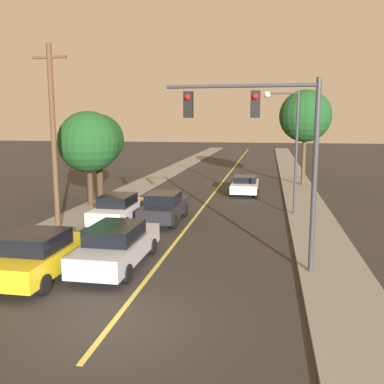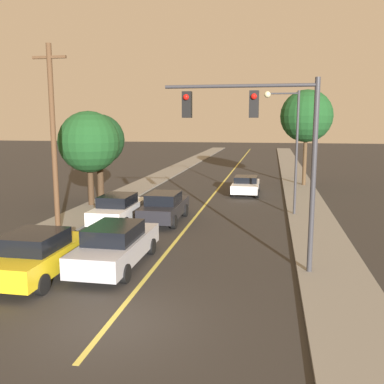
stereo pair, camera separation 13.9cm
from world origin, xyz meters
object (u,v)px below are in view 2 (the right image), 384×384
object	(u,v)px
car_far_oncoming	(246,185)
traffic_signal_mast	(266,135)
car_near_lane_front	(116,245)
streetlamp_right	(289,135)
car_outer_lane_second	(119,209)
utility_pole_left	(53,137)
tree_right_near	(307,116)
tree_left_near	(99,140)
tree_left_far	(89,142)
car_outer_lane_front	(37,254)
car_near_lane_second	(164,207)

from	to	relation	value
car_far_oncoming	traffic_signal_mast	bearing A→B (deg)	95.51
car_near_lane_front	streetlamp_right	distance (m)	12.49
car_near_lane_front	car_outer_lane_second	bearing A→B (deg)	109.33
utility_pole_left	tree_right_near	world-z (taller)	utility_pole_left
tree_left_near	tree_right_near	size ratio (longest dim) A/B	0.73
tree_left_far	utility_pole_left	bearing A→B (deg)	-79.30
car_outer_lane_front	tree_left_near	size ratio (longest dim) A/B	0.80
car_near_lane_front	streetlamp_right	bearing A→B (deg)	57.30
traffic_signal_mast	car_outer_lane_second	bearing A→B (deg)	141.58
car_outer_lane_front	tree_left_far	bearing A→B (deg)	105.37
tree_right_near	car_outer_lane_second	bearing A→B (deg)	-124.46
traffic_signal_mast	streetlamp_right	bearing A→B (deg)	83.41
car_near_lane_front	car_far_oncoming	xyz separation A→B (m)	(3.74, 16.88, -0.13)
car_near_lane_front	tree_right_near	bearing A→B (deg)	69.22
traffic_signal_mast	car_near_lane_front	bearing A→B (deg)	-175.61
car_outer_lane_second	tree_left_near	distance (m)	6.98
car_far_oncoming	traffic_signal_mast	distance (m)	17.06
car_near_lane_front	utility_pole_left	bearing A→B (deg)	139.07
car_outer_lane_front	car_outer_lane_second	world-z (taller)	car_outer_lane_front
tree_left_near	tree_left_far	world-z (taller)	tree_left_far
car_near_lane_front	car_far_oncoming	world-z (taller)	car_near_lane_front
car_outer_lane_second	tree_left_near	size ratio (longest dim) A/B	0.83
car_far_oncoming	tree_left_far	xyz separation A→B (m)	(-9.29, -6.43, 3.36)
tree_left_far	tree_left_near	bearing A→B (deg)	83.85
car_near_lane_front	streetlamp_right	world-z (taller)	streetlamp_right
car_near_lane_second	utility_pole_left	world-z (taller)	utility_pole_left
car_outer_lane_front	tree_left_near	distance (m)	14.03
tree_right_near	car_near_lane_front	bearing A→B (deg)	-110.78
car_outer_lane_front	tree_left_far	xyz separation A→B (m)	(-3.31, 12.03, 3.22)
car_near_lane_front	tree_left_far	distance (m)	12.27
car_near_lane_second	utility_pole_left	xyz separation A→B (m)	(-4.29, -3.53, 3.77)
car_far_oncoming	tree_right_near	distance (m)	8.30
streetlamp_right	car_outer_lane_front	bearing A→B (deg)	-126.82
car_outer_lane_front	tree_left_far	world-z (taller)	tree_left_far
car_outer_lane_second	tree_left_far	xyz separation A→B (m)	(-3.31, 4.03, 3.24)
car_outer_lane_front	car_outer_lane_second	distance (m)	8.00
car_near_lane_front	utility_pole_left	world-z (taller)	utility_pole_left
car_near_lane_front	traffic_signal_mast	bearing A→B (deg)	4.39
car_outer_lane_second	streetlamp_right	distance (m)	10.13
tree_left_near	car_near_lane_second	bearing A→B (deg)	-39.32
car_near_lane_front	utility_pole_left	distance (m)	6.81
traffic_signal_mast	utility_pole_left	size ratio (longest dim) A/B	0.77
tree_left_far	streetlamp_right	bearing A→B (deg)	-2.00
car_near_lane_second	car_far_oncoming	distance (m)	10.33
car_outer_lane_front	traffic_signal_mast	distance (m)	8.81
car_far_oncoming	traffic_signal_mast	size ratio (longest dim) A/B	0.65
car_far_oncoming	tree_left_far	size ratio (longest dim) A/B	0.74
car_outer_lane_second	car_far_oncoming	size ratio (longest dim) A/B	1.09
car_far_oncoming	streetlamp_right	distance (m)	8.31
utility_pole_left	tree_left_far	world-z (taller)	utility_pole_left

